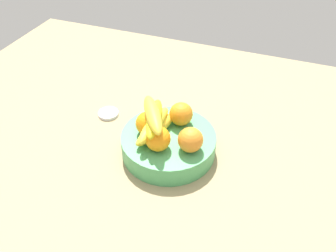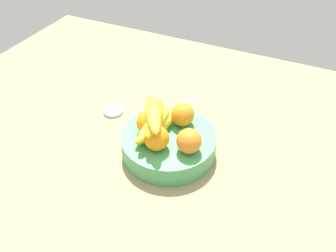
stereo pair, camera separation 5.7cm
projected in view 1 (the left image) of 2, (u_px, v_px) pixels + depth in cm
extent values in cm
cube|color=#998660|center=(164.00, 153.00, 105.64)|extent=(180.00, 140.00, 3.00)
cylinder|color=#4BA463|center=(168.00, 144.00, 101.91)|extent=(27.87, 27.87, 6.32)
sphere|color=orange|center=(190.00, 140.00, 93.61)|extent=(7.02, 7.02, 7.02)
sphere|color=orange|center=(181.00, 114.00, 102.22)|extent=(7.02, 7.02, 7.02)
sphere|color=orange|center=(148.00, 124.00, 98.84)|extent=(7.02, 7.02, 7.02)
sphere|color=orange|center=(158.00, 139.00, 93.95)|extent=(7.02, 7.02, 7.02)
ellipsoid|color=yellow|center=(156.00, 129.00, 99.27)|extent=(8.68, 17.43, 4.00)
ellipsoid|color=yellow|center=(154.00, 125.00, 97.34)|extent=(5.12, 17.23, 4.00)
ellipsoid|color=yellow|center=(154.00, 118.00, 96.07)|extent=(8.14, 17.46, 4.00)
ellipsoid|color=yellow|center=(153.00, 114.00, 93.90)|extent=(12.60, 16.44, 4.00)
cylinder|color=silver|center=(108.00, 113.00, 117.41)|extent=(6.82, 6.82, 1.05)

